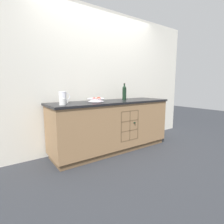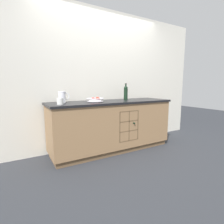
# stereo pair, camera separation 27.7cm
# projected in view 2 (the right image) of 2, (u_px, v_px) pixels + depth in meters

# --- Properties ---
(ground_plane) EXTENTS (14.00, 14.00, 0.00)m
(ground_plane) POSITION_uv_depth(u_px,v_px,m) (112.00, 149.00, 3.21)
(ground_plane) COLOR #2D3035
(back_wall) EXTENTS (4.59, 0.06, 2.55)m
(back_wall) POSITION_uv_depth(u_px,v_px,m) (102.00, 80.00, 3.34)
(back_wall) COLOR silver
(back_wall) RESTS_ON ground_plane
(kitchen_island) EXTENTS (2.23, 0.66, 0.89)m
(kitchen_island) POSITION_uv_depth(u_px,v_px,m) (112.00, 125.00, 3.14)
(kitchen_island) COLOR brown
(kitchen_island) RESTS_ON ground_plane
(fruit_bowl) EXTENTS (0.29, 0.29, 0.09)m
(fruit_bowl) POSITION_uv_depth(u_px,v_px,m) (95.00, 99.00, 2.88)
(fruit_bowl) COLOR silver
(fruit_bowl) RESTS_ON kitchen_island
(white_pitcher) EXTENTS (0.18, 0.12, 0.18)m
(white_pitcher) POSITION_uv_depth(u_px,v_px,m) (62.00, 97.00, 2.76)
(white_pitcher) COLOR white
(white_pitcher) RESTS_ON kitchen_island
(ceramic_mug) EXTENTS (0.13, 0.09, 0.09)m
(ceramic_mug) POSITION_uv_depth(u_px,v_px,m) (60.00, 101.00, 2.51)
(ceramic_mug) COLOR white
(ceramic_mug) RESTS_ON kitchen_island
(standing_wine_bottle) EXTENTS (0.08, 0.08, 0.31)m
(standing_wine_bottle) POSITION_uv_depth(u_px,v_px,m) (126.00, 92.00, 3.31)
(standing_wine_bottle) COLOR black
(standing_wine_bottle) RESTS_ON kitchen_island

